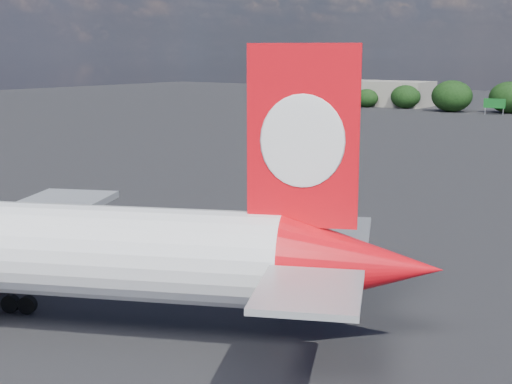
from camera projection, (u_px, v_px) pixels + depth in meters
The scene contains 3 objects.
ground at pixel (364, 181), 95.22m from camera, with size 500.00×500.00×0.00m, color black.
terminal_building at pixel (367, 93), 237.17m from camera, with size 42.00×16.00×8.00m.
highway_sign at pixel (494, 104), 197.98m from camera, with size 6.00×0.30×4.50m.
Camera 1 is at (42.00, -25.05, 16.81)m, focal length 50.00 mm.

